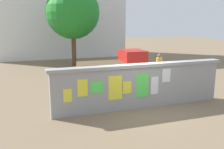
% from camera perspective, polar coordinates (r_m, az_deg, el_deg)
% --- Properties ---
extents(ground, '(60.00, 60.00, 0.00)m').
position_cam_1_polar(ground, '(17.85, -4.90, 0.81)').
color(ground, '#7A664C').
extents(poster_wall, '(7.30, 0.42, 1.79)m').
position_cam_1_polar(poster_wall, '(10.28, 6.34, -2.41)').
color(poster_wall, gray).
rests_on(poster_wall, ground).
extents(auto_rickshaw_truck, '(3.67, 1.67, 1.85)m').
position_cam_1_polar(auto_rickshaw_truck, '(13.93, 0.76, 1.42)').
color(auto_rickshaw_truck, black).
rests_on(auto_rickshaw_truck, ground).
extents(motorcycle, '(1.89, 0.60, 0.87)m').
position_cam_1_polar(motorcycle, '(12.58, 13.35, -2.12)').
color(motorcycle, black).
rests_on(motorcycle, ground).
extents(bicycle_near, '(1.71, 0.44, 0.95)m').
position_cam_1_polar(bicycle_near, '(11.31, -9.42, -4.06)').
color(bicycle_near, black).
rests_on(bicycle_near, ground).
extents(person_walking, '(0.38, 0.38, 1.62)m').
position_cam_1_polar(person_walking, '(14.65, 10.44, 2.09)').
color(person_walking, '#BF6626').
rests_on(person_walking, ground).
extents(tree_roadside, '(3.99, 3.99, 6.03)m').
position_cam_1_polar(tree_roadside, '(19.82, -8.73, 13.52)').
color(tree_roadside, brown).
rests_on(tree_roadside, ground).
extents(building_background, '(12.02, 5.65, 9.48)m').
position_cam_1_polar(building_background, '(25.99, -11.76, 14.68)').
color(building_background, white).
rests_on(building_background, ground).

